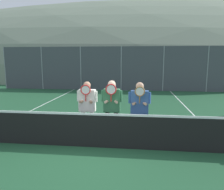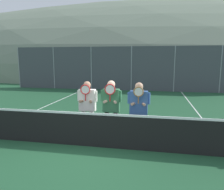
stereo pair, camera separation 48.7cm
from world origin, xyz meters
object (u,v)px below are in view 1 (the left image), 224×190
Objects in this scene: car_far_left at (62,75)px; player_center_left at (112,104)px; player_center_right at (139,106)px; car_left_of_center at (118,76)px; player_leftmost at (87,104)px; car_center at (176,76)px.

player_center_left is at bearing -64.87° from car_far_left.
player_center_right is 0.41× the size of car_left_of_center.
player_leftmost is at bearing -88.92° from car_left_of_center.
car_left_of_center is at bearing 94.47° from player_center_left.
car_center is (3.92, 12.45, -0.17)m from player_center_left.
player_center_right reaches higher than player_leftmost.
car_left_of_center is (-0.98, 12.51, -0.20)m from player_center_left.
player_leftmost is at bearing -67.59° from car_far_left.
car_left_of_center is (4.93, -0.07, -0.04)m from car_far_left.
player_center_right is 14.31m from car_far_left.
player_center_left reaches higher than car_center.
player_center_left is 13.90m from car_far_left.
car_center is at bearing 76.00° from player_center_right.
player_center_left is (0.74, -0.08, 0.03)m from player_leftmost.
car_left_of_center is at bearing 98.04° from player_center_right.
car_far_left is at bearing 179.24° from car_center.
car_center reaches higher than player_center_right.
car_far_left is (-5.16, 12.51, -0.13)m from player_leftmost.
player_center_right is 12.69m from car_left_of_center.
player_leftmost is 1.55m from player_center_right.
player_center_right is at bearing -81.96° from car_left_of_center.
player_leftmost is 0.37× the size of car_far_left.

